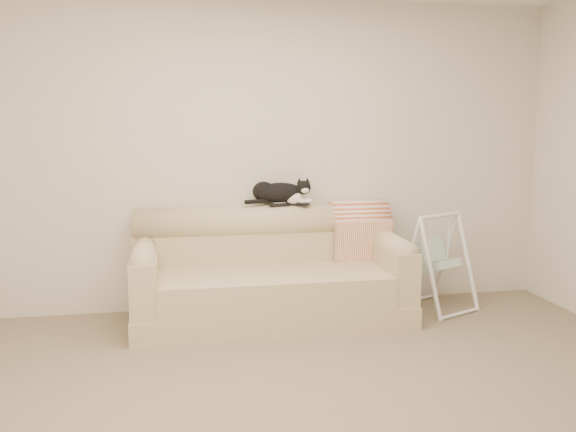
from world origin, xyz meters
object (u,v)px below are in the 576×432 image
(remote_b, at_px, (300,204))
(tuxedo_cat, at_px, (280,192))
(sofa, at_px, (270,276))
(remote_a, at_px, (280,204))
(baby_swing, at_px, (438,261))

(remote_b, xyz_separation_m, tuxedo_cat, (-0.16, 0.04, 0.10))
(sofa, distance_m, remote_a, 0.61)
(sofa, relative_size, tuxedo_cat, 3.84)
(tuxedo_cat, bearing_deg, sofa, -117.20)
(sofa, xyz_separation_m, remote_a, (0.12, 0.22, 0.56))
(remote_b, bearing_deg, sofa, -143.52)
(tuxedo_cat, xyz_separation_m, baby_swing, (1.32, -0.26, -0.59))
(remote_a, relative_size, tuxedo_cat, 0.32)
(sofa, bearing_deg, remote_a, 61.22)
(sofa, height_order, tuxedo_cat, tuxedo_cat)
(sofa, xyz_separation_m, tuxedo_cat, (0.13, 0.25, 0.65))
(sofa, height_order, remote_a, remote_a)
(remote_b, distance_m, baby_swing, 1.28)
(sofa, relative_size, remote_a, 11.88)
(remote_b, relative_size, tuxedo_cat, 0.29)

